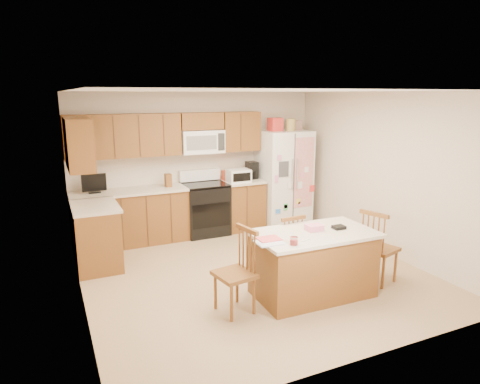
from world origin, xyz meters
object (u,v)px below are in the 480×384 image
stove (205,208)px  windsor_chair_left (236,273)px  refrigerator (283,177)px  windsor_chair_back (287,248)px  windsor_chair_right (378,248)px  island (313,263)px

stove → windsor_chair_left: (-0.65, -2.83, -0.01)m
refrigerator → windsor_chair_back: (-1.22, -2.21, -0.49)m
windsor_chair_left → windsor_chair_back: size_ratio=1.10×
refrigerator → windsor_chair_left: 3.58m
refrigerator → windsor_chair_left: bearing=-128.8°
stove → windsor_chair_back: (0.35, -2.27, -0.05)m
windsor_chair_left → windsor_chair_right: bearing=-1.6°
island → windsor_chair_right: bearing=-2.6°
stove → windsor_chair_left: stove is taller
stove → island: 2.87m
stove → windsor_chair_right: bearing=-64.6°
refrigerator → windsor_chair_left: size_ratio=2.06×
island → refrigerator: bearing=66.9°
island → windsor_chair_right: windsor_chair_right is taller
windsor_chair_left → windsor_chair_right: (2.02, -0.06, 0.00)m
stove → windsor_chair_right: 3.20m
windsor_chair_left → island: bearing=-0.6°
stove → refrigerator: refrigerator is taller
refrigerator → windsor_chair_left: refrigerator is taller
stove → refrigerator: size_ratio=0.55×
refrigerator → windsor_chair_back: size_ratio=2.26×
refrigerator → windsor_chair_right: bearing=-94.0°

